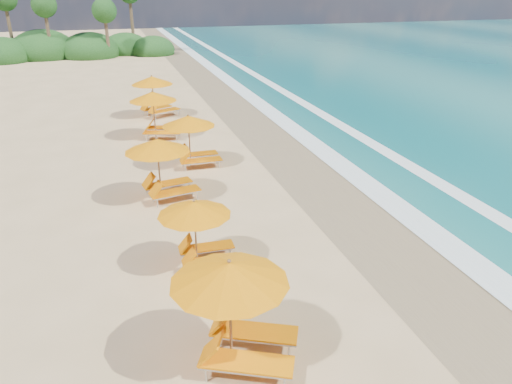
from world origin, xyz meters
The scene contains 10 objects.
ground centered at (0.00, 0.00, 0.00)m, with size 160.00×160.00×0.00m, color tan.
wet_sand centered at (4.00, 0.00, 0.01)m, with size 4.00×160.00×0.01m, color #8C7A53.
surf_foam centered at (6.70, 0.00, 0.03)m, with size 4.00×160.00×0.01m.
station_2 centered at (-2.30, -6.38, 1.46)m, with size 3.44×3.42×2.61m.
station_3 centered at (-2.33, -2.17, 1.22)m, with size 2.37×2.20×2.17m.
station_4 centered at (-2.77, 3.14, 1.41)m, with size 3.01×2.88×2.51m.
station_5 centered at (-1.03, 6.50, 1.37)m, with size 2.60×2.40×2.44m.
station_6 centered at (-2.08, 11.49, 1.44)m, with size 3.22×3.13×2.57m.
station_7 centered at (-1.69, 16.12, 1.45)m, with size 3.40×3.37×2.59m.
treeline centered at (-9.94, 45.51, 1.00)m, with size 25.80×8.80×9.74m.
Camera 1 is at (-4.44, -14.75, 7.87)m, focal length 34.21 mm.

